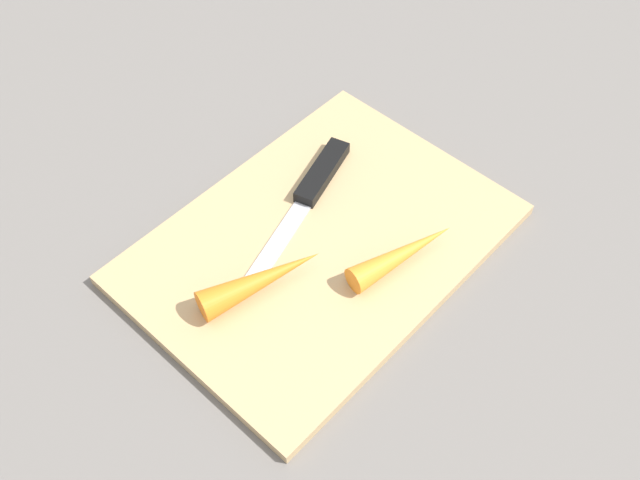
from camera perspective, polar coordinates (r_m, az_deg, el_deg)
The scene contains 5 objects.
ground_plane at distance 0.74m, azimuth -0.00°, elevation -0.57°, with size 1.40×1.40×0.00m, color slate.
cutting_board at distance 0.73m, azimuth -0.00°, elevation -0.29°, with size 0.36×0.26×0.01m, color tan.
knife at distance 0.77m, azimuth -0.26°, elevation 4.56°, with size 0.20×0.08×0.01m.
carrot_short at distance 0.70m, azimuth 6.39°, elevation -1.05°, with size 0.03×0.03×0.12m, color orange.
carrot_long at distance 0.68m, azimuth -4.64°, elevation -2.94°, with size 0.03×0.03×0.12m, color orange.
Camera 1 is at (-0.33, -0.30, 0.58)m, focal length 41.65 mm.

